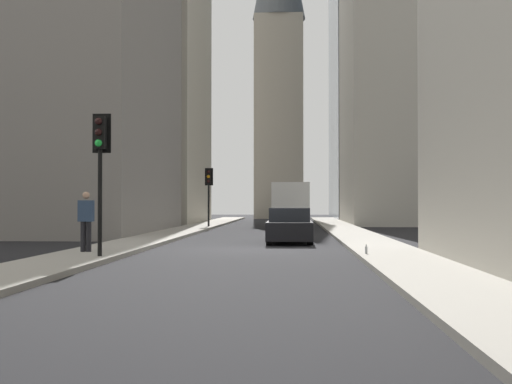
% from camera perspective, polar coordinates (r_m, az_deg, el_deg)
% --- Properties ---
extents(ground_plane, '(135.00, 135.00, 0.00)m').
position_cam_1_polar(ground_plane, '(22.68, -0.67, -5.03)').
color(ground_plane, black).
extents(sidewalk_right, '(90.00, 2.20, 0.14)m').
position_cam_1_polar(sidewalk_right, '(23.41, -11.76, -4.71)').
color(sidewalk_right, '#A8A399').
rests_on(sidewalk_right, ground_plane).
extents(sidewalk_left, '(90.00, 2.20, 0.14)m').
position_cam_1_polar(sidewalk_left, '(22.82, 10.72, -4.81)').
color(sidewalk_left, '#A8A399').
rests_on(sidewalk_left, ground_plane).
extents(building_left_far, '(14.32, 10.50, 29.66)m').
position_cam_1_polar(building_left_far, '(53.57, 13.20, 13.37)').
color(building_left_far, '#B7B2A5').
rests_on(building_left_far, ground_plane).
extents(building_right_far, '(13.24, 10.00, 29.69)m').
position_cam_1_polar(building_right_far, '(53.79, -10.21, 13.31)').
color(building_right_far, beige).
rests_on(building_right_far, ground_plane).
extents(church_spire, '(5.49, 5.49, 35.21)m').
position_cam_1_polar(church_spire, '(70.47, 2.00, 12.86)').
color(church_spire, gray).
rests_on(church_spire, ground_plane).
extents(delivery_truck, '(6.46, 2.25, 2.84)m').
position_cam_1_polar(delivery_truck, '(41.77, 3.02, -1.16)').
color(delivery_truck, silver).
rests_on(delivery_truck, ground_plane).
extents(sedan_black, '(4.30, 1.78, 1.42)m').
position_cam_1_polar(sedan_black, '(26.38, 2.93, -3.01)').
color(sedan_black, black).
rests_on(sedan_black, ground_plane).
extents(traffic_light_foreground, '(0.43, 0.52, 3.97)m').
position_cam_1_polar(traffic_light_foreground, '(18.73, -13.37, 3.49)').
color(traffic_light_foreground, black).
rests_on(traffic_light_foreground, sidewalk_right).
extents(traffic_light_midblock, '(0.43, 0.52, 3.68)m').
position_cam_1_polar(traffic_light_midblock, '(41.61, -4.12, 0.74)').
color(traffic_light_midblock, black).
rests_on(traffic_light_midblock, sidewalk_right).
extents(pedestrian, '(0.26, 0.44, 1.81)m').
position_cam_1_polar(pedestrian, '(20.49, -14.52, -2.26)').
color(pedestrian, black).
rests_on(pedestrian, sidewalk_right).
extents(discarded_bottle, '(0.07, 0.07, 0.27)m').
position_cam_1_polar(discarded_bottle, '(19.35, 9.54, -4.98)').
color(discarded_bottle, '#999EA3').
rests_on(discarded_bottle, sidewalk_left).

